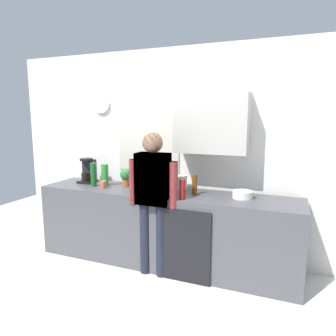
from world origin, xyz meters
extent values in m
plane|color=silver|center=(0.00, 0.00, 0.00)|extent=(8.00, 8.00, 0.00)
cube|color=#4C4C51|center=(0.00, 0.30, 0.44)|extent=(3.13, 0.64, 0.89)
cube|color=black|center=(0.38, -0.03, 0.40)|extent=(0.56, 0.02, 0.80)
cube|color=white|center=(0.00, 0.73, 1.30)|extent=(4.73, 0.10, 2.60)
cube|color=beige|center=(-0.38, 0.67, 1.44)|extent=(0.86, 0.02, 0.76)
cube|color=#8CA5C6|center=(-0.38, 0.67, 1.44)|extent=(0.80, 0.02, 0.70)
cube|color=#B7B2A8|center=(0.50, 0.52, 1.69)|extent=(0.84, 0.32, 0.68)
cylinder|color=silver|center=(-1.07, 0.66, 1.94)|extent=(0.26, 0.03, 0.26)
cube|color=black|center=(-1.15, 0.39, 0.90)|extent=(0.20, 0.20, 0.03)
cube|color=black|center=(-1.15, 0.45, 1.06)|extent=(0.18, 0.08, 0.28)
cylinder|color=black|center=(-1.15, 0.36, 0.97)|extent=(0.11, 0.11, 0.11)
cylinder|color=black|center=(-1.15, 0.39, 1.20)|extent=(0.17, 0.17, 0.03)
cylinder|color=brown|center=(0.38, 0.31, 1.00)|extent=(0.06, 0.06, 0.23)
cylinder|color=maroon|center=(0.31, 0.07, 1.00)|extent=(0.06, 0.06, 0.22)
cylinder|color=#2D8C33|center=(-0.82, 0.32, 1.03)|extent=(0.09, 0.09, 0.28)
cylinder|color=#195923|center=(-0.94, 0.24, 1.04)|extent=(0.07, 0.07, 0.30)
cylinder|color=#B26647|center=(-0.77, 0.19, 0.93)|extent=(0.08, 0.08, 0.09)
cylinder|color=white|center=(0.91, 0.36, 0.93)|extent=(0.22, 0.22, 0.08)
cylinder|color=#9E5638|center=(-0.56, 0.39, 0.93)|extent=(0.10, 0.10, 0.09)
sphere|color=#2D7233|center=(-0.56, 0.39, 1.04)|extent=(0.15, 0.15, 0.15)
cylinder|color=yellow|center=(-0.06, 0.20, 0.96)|extent=(0.06, 0.06, 0.15)
cone|color=white|center=(-0.06, 0.20, 1.05)|extent=(0.02, 0.02, 0.03)
cylinder|color=silver|center=(0.14, 0.51, 0.97)|extent=(0.14, 0.14, 0.17)
cylinder|color=black|center=(-0.10, 0.00, 0.41)|extent=(0.12, 0.12, 0.82)
cylinder|color=black|center=(0.10, 0.00, 0.41)|extent=(0.12, 0.12, 0.82)
cube|color=#D85959|center=(0.00, 0.00, 1.10)|extent=(0.36, 0.20, 0.56)
sphere|color=#D8AD8C|center=(0.00, 0.00, 1.49)|extent=(0.22, 0.22, 0.22)
cylinder|color=#D85959|center=(-0.24, 0.00, 1.05)|extent=(0.09, 0.09, 0.50)
cylinder|color=#D85959|center=(0.24, 0.00, 1.05)|extent=(0.09, 0.09, 0.50)
cylinder|color=#3F4766|center=(-0.10, 0.00, 0.41)|extent=(0.12, 0.12, 0.82)
cylinder|color=#3F4766|center=(0.10, 0.00, 0.41)|extent=(0.12, 0.12, 0.82)
cube|color=#D85959|center=(0.00, 0.00, 1.10)|extent=(0.36, 0.20, 0.56)
sphere|color=#A57A59|center=(0.00, 0.00, 1.49)|extent=(0.22, 0.22, 0.22)
cylinder|color=#D85959|center=(-0.24, 0.00, 1.05)|extent=(0.09, 0.09, 0.50)
cylinder|color=#D85959|center=(0.24, 0.00, 1.05)|extent=(0.09, 0.09, 0.50)
camera|label=1|loc=(1.39, -2.98, 1.76)|focal=33.20mm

